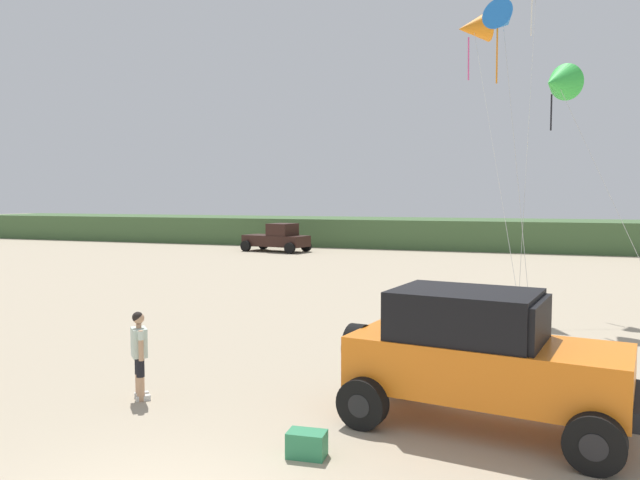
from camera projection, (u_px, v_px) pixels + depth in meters
name	position (u px, v px, depth m)	size (l,w,h in m)	color
dune_ridge	(474.00, 234.00, 46.57)	(90.00, 7.52, 2.13)	#426038
jeep	(481.00, 355.00, 10.21)	(4.99, 3.01, 2.26)	orange
person_watching	(139.00, 350.00, 11.59)	(0.47, 0.49, 1.67)	tan
cooler_box	(307.00, 444.00, 9.06)	(0.56, 0.36, 0.38)	#2D7F51
distant_pickup	(278.00, 238.00, 43.29)	(4.88, 3.18, 1.98)	black
kite_purple_stunt	(474.00, 28.00, 21.07)	(2.72, 6.41, 10.15)	orange
kite_orange_streamer	(557.00, 83.00, 18.74)	(3.89, 4.19, 8.04)	green
kite_black_sled	(503.00, 20.00, 18.57)	(1.82, 4.12, 9.80)	blue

